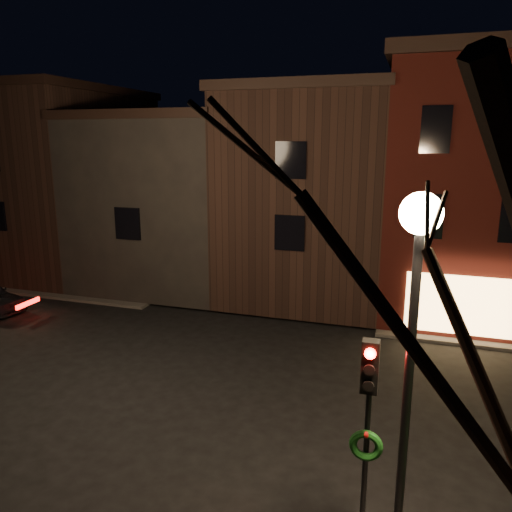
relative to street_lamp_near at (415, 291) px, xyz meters
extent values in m
plane|color=black|center=(-6.20, 6.00, -5.18)|extent=(120.00, 120.00, 0.00)
cube|color=#2D2B28|center=(-26.20, 26.00, -5.12)|extent=(30.00, 30.00, 0.12)
cube|color=#3D0F0B|center=(1.80, 15.50, -0.06)|extent=(6.00, 8.00, 10.00)
cube|color=black|center=(1.80, 15.50, 5.19)|extent=(6.50, 8.50, 0.50)
cube|color=#FFC672|center=(1.80, 11.45, -3.76)|extent=(4.00, 0.12, 2.20)
cube|color=black|center=(-4.70, 16.50, -0.56)|extent=(7.00, 10.00, 9.00)
cube|color=black|center=(-4.70, 16.50, 4.14)|extent=(7.30, 10.30, 0.40)
cube|color=black|center=(-11.95, 16.50, -1.06)|extent=(7.50, 10.00, 8.00)
cube|color=black|center=(-11.95, 16.50, 3.14)|extent=(7.80, 10.30, 0.40)
cube|color=black|center=(-19.20, 16.50, -0.31)|extent=(7.00, 10.00, 9.50)
cube|color=black|center=(-19.20, 16.50, 4.64)|extent=(7.30, 10.30, 0.40)
cylinder|color=black|center=(0.00, 0.00, -2.06)|extent=(0.14, 0.14, 6.00)
sphere|color=#FFD18C|center=(0.00, 0.00, 1.12)|extent=(0.60, 0.60, 0.60)
cylinder|color=black|center=(-0.60, 0.60, -3.06)|extent=(0.10, 0.10, 4.00)
cube|color=black|center=(-0.60, 0.42, -1.46)|extent=(0.28, 0.22, 0.90)
cylinder|color=#FF0C07|center=(-0.60, 0.30, -1.18)|extent=(0.18, 0.06, 0.18)
cylinder|color=black|center=(-0.60, 0.30, -1.46)|extent=(0.18, 0.06, 0.18)
cylinder|color=black|center=(-0.60, 0.30, -1.74)|extent=(0.18, 0.06, 0.18)
torus|color=#0C380F|center=(-0.60, 0.51, -2.96)|extent=(0.58, 0.14, 0.58)
sphere|color=#990C0C|center=(-0.60, 0.49, -2.74)|extent=(0.12, 0.12, 0.12)
camera|label=1|loc=(-0.08, -7.22, 2.12)|focal=35.00mm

